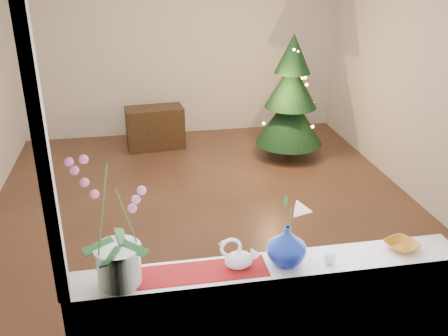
{
  "coord_description": "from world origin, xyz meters",
  "views": [
    {
      "loc": [
        -0.66,
        -4.57,
        2.5
      ],
      "look_at": [
        -0.09,
        -1.4,
        1.09
      ],
      "focal_mm": 40.0,
      "sensor_mm": 36.0,
      "label": 1
    }
  ],
  "objects_px": {
    "swan": "(239,254)",
    "paperweight": "(330,258)",
    "side_table": "(155,128)",
    "amber_dish": "(402,246)",
    "blue_vase": "(287,242)",
    "orchid_pot": "(115,223)",
    "xmas_tree": "(291,97)"
  },
  "relations": [
    {
      "from": "swan",
      "to": "paperweight",
      "type": "xyz_separation_m",
      "value": [
        0.5,
        -0.05,
        -0.06
      ]
    },
    {
      "from": "paperweight",
      "to": "side_table",
      "type": "height_order",
      "value": "paperweight"
    },
    {
      "from": "amber_dish",
      "to": "blue_vase",
      "type": "bearing_deg",
      "value": -178.78
    },
    {
      "from": "swan",
      "to": "blue_vase",
      "type": "distance_m",
      "value": 0.27
    },
    {
      "from": "swan",
      "to": "paperweight",
      "type": "relative_size",
      "value": 3.34
    },
    {
      "from": "orchid_pot",
      "to": "side_table",
      "type": "relative_size",
      "value": 0.94
    },
    {
      "from": "orchid_pot",
      "to": "paperweight",
      "type": "bearing_deg",
      "value": -1.53
    },
    {
      "from": "swan",
      "to": "blue_vase",
      "type": "relative_size",
      "value": 0.82
    },
    {
      "from": "blue_vase",
      "to": "side_table",
      "type": "distance_m",
      "value": 4.38
    },
    {
      "from": "swan",
      "to": "amber_dish",
      "type": "height_order",
      "value": "swan"
    },
    {
      "from": "blue_vase",
      "to": "amber_dish",
      "type": "distance_m",
      "value": 0.71
    },
    {
      "from": "paperweight",
      "to": "swan",
      "type": "bearing_deg",
      "value": 174.72
    },
    {
      "from": "amber_dish",
      "to": "xmas_tree",
      "type": "distance_m",
      "value": 3.7
    },
    {
      "from": "paperweight",
      "to": "side_table",
      "type": "xyz_separation_m",
      "value": [
        -0.76,
        4.33,
        -0.67
      ]
    },
    {
      "from": "orchid_pot",
      "to": "blue_vase",
      "type": "xyz_separation_m",
      "value": [
        0.89,
        0.02,
        -0.23
      ]
    },
    {
      "from": "paperweight",
      "to": "blue_vase",
      "type": "bearing_deg",
      "value": 168.45
    },
    {
      "from": "blue_vase",
      "to": "side_table",
      "type": "bearing_deg",
      "value": 96.92
    },
    {
      "from": "amber_dish",
      "to": "side_table",
      "type": "relative_size",
      "value": 0.2
    },
    {
      "from": "blue_vase",
      "to": "paperweight",
      "type": "xyz_separation_m",
      "value": [
        0.24,
        -0.05,
        -0.1
      ]
    },
    {
      "from": "paperweight",
      "to": "xmas_tree",
      "type": "distance_m",
      "value": 3.85
    },
    {
      "from": "xmas_tree",
      "to": "side_table",
      "type": "bearing_deg",
      "value": 160.5
    },
    {
      "from": "xmas_tree",
      "to": "side_table",
      "type": "xyz_separation_m",
      "value": [
        -1.7,
        0.6,
        -0.51
      ]
    },
    {
      "from": "amber_dish",
      "to": "xmas_tree",
      "type": "bearing_deg",
      "value": 82.42
    },
    {
      "from": "orchid_pot",
      "to": "swan",
      "type": "relative_size",
      "value": 3.33
    },
    {
      "from": "side_table",
      "to": "swan",
      "type": "bearing_deg",
      "value": -92.24
    },
    {
      "from": "orchid_pot",
      "to": "swan",
      "type": "height_order",
      "value": "orchid_pot"
    },
    {
      "from": "swan",
      "to": "blue_vase",
      "type": "height_order",
      "value": "blue_vase"
    },
    {
      "from": "blue_vase",
      "to": "side_table",
      "type": "xyz_separation_m",
      "value": [
        -0.52,
        4.28,
        -0.77
      ]
    },
    {
      "from": "amber_dish",
      "to": "xmas_tree",
      "type": "xyz_separation_m",
      "value": [
        0.49,
        3.66,
        -0.15
      ]
    },
    {
      "from": "swan",
      "to": "amber_dish",
      "type": "distance_m",
      "value": 0.96
    },
    {
      "from": "orchid_pot",
      "to": "amber_dish",
      "type": "xyz_separation_m",
      "value": [
        1.59,
        0.03,
        -0.34
      ]
    },
    {
      "from": "swan",
      "to": "paperweight",
      "type": "bearing_deg",
      "value": 10.21
    }
  ]
}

